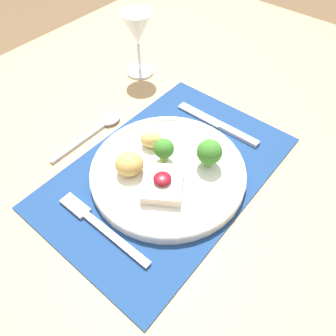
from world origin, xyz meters
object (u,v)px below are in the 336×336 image
at_px(fork, 97,224).
at_px(knife, 222,126).
at_px(dinner_plate, 167,170).
at_px(wine_glass_near, 137,32).
at_px(spoon, 101,126).

xyz_separation_m(fork, knife, (0.33, -0.03, -0.00)).
relative_size(dinner_plate, wine_glass_near, 1.90).
height_order(dinner_plate, knife, dinner_plate).
relative_size(dinner_plate, fork, 1.46).
xyz_separation_m(fork, spoon, (0.17, 0.17, -0.00)).
xyz_separation_m(spoon, wine_glass_near, (0.20, 0.08, 0.10)).
distance_m(knife, wine_glass_near, 0.30).
bearing_deg(fork, dinner_plate, -8.81).
distance_m(fork, spoon, 0.24).
bearing_deg(dinner_plate, knife, -2.43).
height_order(spoon, wine_glass_near, wine_glass_near).
relative_size(dinner_plate, knife, 1.46).
height_order(fork, wine_glass_near, wine_glass_near).
height_order(knife, wine_glass_near, wine_glass_near).
bearing_deg(spoon, fork, -137.83).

